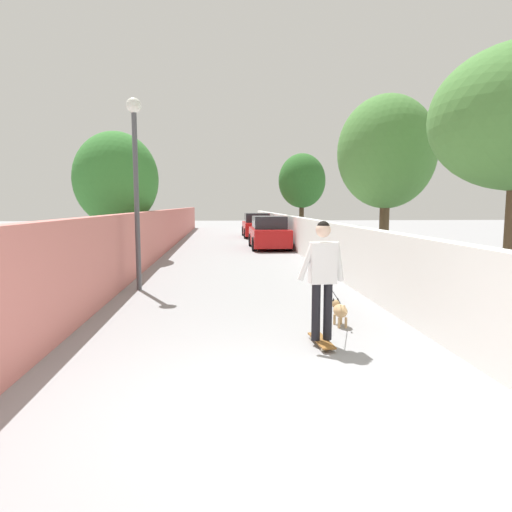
% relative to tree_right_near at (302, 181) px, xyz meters
% --- Properties ---
extents(ground_plane, '(80.00, 80.00, 0.00)m').
position_rel_tree_right_near_xyz_m(ground_plane, '(-5.00, 3.81, -3.31)').
color(ground_plane, gray).
extents(wall_left, '(48.00, 0.30, 1.85)m').
position_rel_tree_right_near_xyz_m(wall_left, '(-7.00, 6.80, -2.39)').
color(wall_left, '#CC726B').
rests_on(wall_left, ground).
extents(fence_right, '(48.00, 0.30, 1.54)m').
position_rel_tree_right_near_xyz_m(fence_right, '(-7.00, 0.82, -2.54)').
color(fence_right, white).
rests_on(fence_right, ground).
extents(tree_right_near, '(2.46, 2.46, 4.75)m').
position_rel_tree_right_near_xyz_m(tree_right_near, '(0.00, 0.00, 0.00)').
color(tree_right_near, '#473523').
rests_on(tree_right_near, ground).
extents(tree_right_far, '(2.61, 2.61, 4.99)m').
position_rel_tree_right_near_xyz_m(tree_right_far, '(-11.50, -0.21, 0.15)').
color(tree_right_far, brown).
rests_on(tree_right_far, ground).
extents(tree_left_distant, '(3.15, 3.15, 4.81)m').
position_rel_tree_right_near_xyz_m(tree_left_distant, '(-6.00, 8.18, -0.28)').
color(tree_left_distant, '#473523').
rests_on(tree_left_distant, ground).
extents(lamp_post, '(0.36, 0.36, 4.59)m').
position_rel_tree_right_near_xyz_m(lamp_post, '(-12.35, 6.25, -0.20)').
color(lamp_post, '#4C4C51').
rests_on(lamp_post, ground).
extents(skateboard, '(0.81, 0.26, 0.08)m').
position_rel_tree_right_near_xyz_m(skateboard, '(-16.98, 2.74, -3.25)').
color(skateboard, brown).
rests_on(skateboard, ground).
extents(person_skateboarder, '(0.25, 0.71, 1.77)m').
position_rel_tree_right_near_xyz_m(person_skateboarder, '(-16.98, 2.74, -2.19)').
color(person_skateboarder, black).
rests_on(person_skateboarder, skateboard).
extents(dog, '(1.33, 0.69, 1.06)m').
position_rel_tree_right_near_xyz_m(dog, '(-15.94, 2.19, -3.04)').
color(dog, tan).
rests_on(dog, ground).
extents(car_near, '(3.84, 1.80, 1.54)m').
position_rel_tree_right_near_xyz_m(car_near, '(-2.27, 1.97, -2.60)').
color(car_near, '#B71414').
rests_on(car_near, ground).
extents(car_far, '(4.27, 1.80, 1.54)m').
position_rel_tree_right_near_xyz_m(car_far, '(5.34, 1.97, -2.60)').
color(car_far, '#B71414').
rests_on(car_far, ground).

